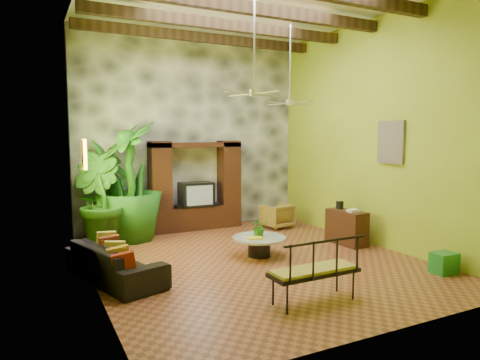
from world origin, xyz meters
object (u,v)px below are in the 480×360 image
ceiling_fan_back (290,94)px  coffee_table (259,244)px  tall_plant_c (129,181)px  entertainment_center (196,192)px  ceiling_fan_front (254,81)px  wicker_armchair (277,216)px  side_console (347,227)px  green_bin (444,263)px  sofa (115,262)px  tall_plant_b (98,201)px  iron_bench (317,267)px  tall_plant_a (108,190)px

ceiling_fan_back → coffee_table: bearing=-142.7°
tall_plant_c → coffee_table: 3.46m
entertainment_center → ceiling_fan_front: 4.30m
wicker_armchair → side_console: 2.23m
wicker_armchair → ceiling_fan_back: bearing=63.0°
green_bin → entertainment_center: bearing=116.2°
sofa → coffee_table: 2.89m
entertainment_center → sofa: bearing=-130.2°
tall_plant_b → green_bin: (5.21, -4.57, -0.85)m
ceiling_fan_front → wicker_armchair: size_ratio=2.66×
tall_plant_b → side_console: tall_plant_b is taller
entertainment_center → green_bin: (2.65, -5.38, -0.78)m
iron_bench → green_bin: 2.89m
iron_bench → wicker_armchair: bearing=64.4°
ceiling_fan_front → green_bin: ceiling_fan_front is taller
side_console → green_bin: 2.40m
ceiling_fan_front → coffee_table: size_ratio=1.72×
wicker_armchair → iron_bench: iron_bench is taller
coffee_table → tall_plant_b: bearing=142.2°
tall_plant_c → side_console: size_ratio=2.89×
tall_plant_b → sofa: bearing=-92.1°
ceiling_fan_back → tall_plant_c: bearing=156.1°
ceiling_fan_front → tall_plant_c: 4.04m
iron_bench → green_bin: iron_bench is taller
sofa → iron_bench: 3.41m
entertainment_center → ceiling_fan_back: size_ratio=1.29×
ceiling_fan_back → iron_bench: 4.92m
coffee_table → iron_bench: (-0.45, -2.53, 0.29)m
wicker_armchair → coffee_table: size_ratio=0.65×
tall_plant_a → iron_bench: 5.76m
sofa → ceiling_fan_back: bearing=-91.5°
tall_plant_b → iron_bench: size_ratio=1.49×
entertainment_center → tall_plant_c: 1.90m
iron_bench → green_bin: size_ratio=3.24×
entertainment_center → tall_plant_b: entertainment_center is taller
tall_plant_b → iron_bench: tall_plant_b is taller
coffee_table → green_bin: bearing=-44.8°
side_console → iron_bench: bearing=-140.7°
tall_plant_b → green_bin: 6.99m
sofa → coffee_table: (2.88, 0.16, -0.06)m
ceiling_fan_front → ceiling_fan_back: bearing=41.6°
entertainment_center → tall_plant_b: 2.69m
tall_plant_a → side_console: bearing=-31.2°
iron_bench → green_bin: bearing=1.8°
sofa → tall_plant_b: size_ratio=1.04×
entertainment_center → sofa: 4.16m
side_console → ceiling_fan_back: bearing=125.6°
entertainment_center → tall_plant_b: bearing=-162.5°
coffee_table → ceiling_fan_front: bearing=-127.7°
ceiling_fan_back → tall_plant_c: ceiling_fan_back is taller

